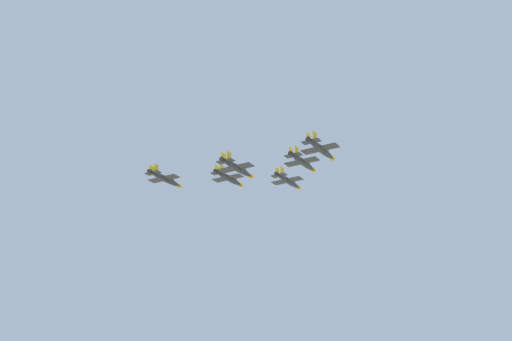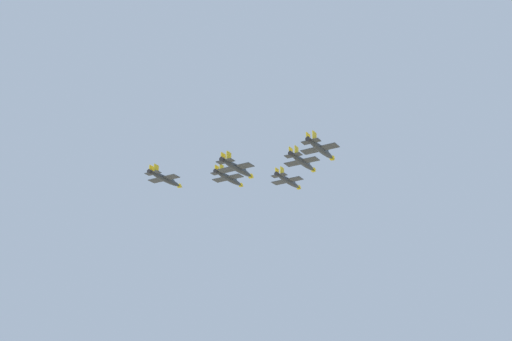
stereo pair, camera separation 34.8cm
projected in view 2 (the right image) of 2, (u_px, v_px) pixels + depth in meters
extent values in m
ellipsoid|color=#2D3338|center=(288.00, 181.00, 211.80)|extent=(10.48, 13.61, 1.97)
cone|color=gold|center=(300.00, 188.00, 218.55)|extent=(2.50, 2.57, 1.67)
ellipsoid|color=#334751|center=(293.00, 182.00, 214.74)|extent=(2.72, 2.99, 1.15)
cube|color=#2D3338|center=(287.00, 181.00, 211.15)|extent=(10.93, 9.19, 0.20)
cube|color=gold|center=(275.00, 183.00, 213.57)|extent=(2.45, 3.01, 0.24)
cube|color=gold|center=(300.00, 178.00, 208.77)|extent=(2.45, 3.01, 0.24)
cube|color=#2D3338|center=(279.00, 175.00, 206.71)|extent=(5.67, 5.00, 0.20)
cube|color=gold|center=(277.00, 172.00, 207.96)|extent=(1.48, 1.93, 2.84)
cube|color=gold|center=(282.00, 171.00, 207.00)|extent=(1.48, 1.93, 2.84)
cylinder|color=black|center=(277.00, 174.00, 205.40)|extent=(1.76, 1.69, 1.38)
ellipsoid|color=#2D3338|center=(229.00, 179.00, 204.88)|extent=(10.31, 13.09, 1.91)
cone|color=gold|center=(242.00, 186.00, 211.48)|extent=(2.43, 2.50, 1.62)
ellipsoid|color=#334751|center=(234.00, 179.00, 207.75)|extent=(2.66, 2.90, 1.11)
cube|color=#2D3338|center=(228.00, 178.00, 204.25)|extent=(10.55, 9.00, 0.19)
cube|color=gold|center=(216.00, 181.00, 206.54)|extent=(2.40, 2.90, 0.23)
cube|color=gold|center=(240.00, 175.00, 202.00)|extent=(2.40, 2.90, 0.23)
cube|color=#2D3338|center=(219.00, 173.00, 199.91)|extent=(5.48, 4.89, 0.19)
cube|color=gold|center=(217.00, 170.00, 201.10)|extent=(1.46, 1.86, 2.75)
cube|color=gold|center=(222.00, 169.00, 200.19)|extent=(1.46, 1.86, 2.75)
cylinder|color=black|center=(216.00, 171.00, 198.62)|extent=(1.70, 1.64, 1.33)
ellipsoid|color=#2D3338|center=(303.00, 162.00, 191.59)|extent=(10.69, 13.49, 1.97)
cone|color=gold|center=(315.00, 171.00, 198.42)|extent=(2.52, 2.58, 1.67)
ellipsoid|color=#334751|center=(307.00, 164.00, 194.56)|extent=(2.75, 2.99, 1.15)
cube|color=#2D3338|center=(302.00, 162.00, 190.94)|extent=(10.88, 9.32, 0.20)
cube|color=gold|center=(288.00, 165.00, 193.29)|extent=(2.49, 2.99, 0.24)
cube|color=gold|center=(316.00, 158.00, 188.63)|extent=(2.49, 2.99, 0.24)
cube|color=#2D3338|center=(293.00, 155.00, 186.45)|extent=(5.65, 5.06, 0.20)
cube|color=gold|center=(291.00, 152.00, 187.68)|extent=(1.51, 1.92, 2.84)
cube|color=gold|center=(297.00, 151.00, 186.75)|extent=(1.51, 1.92, 2.84)
cylinder|color=black|center=(291.00, 153.00, 185.11)|extent=(1.76, 1.70, 1.38)
ellipsoid|color=#2D3338|center=(165.00, 179.00, 197.53)|extent=(10.38, 13.02, 1.91)
cone|color=gold|center=(181.00, 187.00, 204.16)|extent=(2.44, 2.50, 1.62)
ellipsoid|color=#334751|center=(172.00, 180.00, 200.41)|extent=(2.66, 2.89, 1.11)
cube|color=#2D3338|center=(164.00, 179.00, 196.90)|extent=(10.51, 9.04, 0.19)
cube|color=gold|center=(152.00, 181.00, 199.16)|extent=(2.41, 2.89, 0.23)
cube|color=gold|center=(176.00, 176.00, 194.68)|extent=(2.41, 2.89, 0.23)
cube|color=#2D3338|center=(153.00, 173.00, 192.54)|extent=(5.47, 4.90, 0.19)
cube|color=gold|center=(151.00, 170.00, 193.74)|extent=(1.47, 1.85, 2.75)
cube|color=gold|center=(156.00, 169.00, 192.84)|extent=(1.47, 1.85, 2.75)
cylinder|color=black|center=(150.00, 171.00, 191.25)|extent=(1.70, 1.65, 1.33)
ellipsoid|color=#2D3338|center=(321.00, 149.00, 170.21)|extent=(10.25, 13.14, 1.91)
cone|color=gold|center=(333.00, 159.00, 176.79)|extent=(2.43, 2.50, 1.62)
ellipsoid|color=#334751|center=(326.00, 151.00, 173.07)|extent=(2.65, 2.90, 1.11)
cube|color=#2D3338|center=(320.00, 149.00, 169.58)|extent=(10.57, 8.96, 0.19)
cube|color=gold|center=(304.00, 152.00, 171.90)|extent=(2.39, 2.91, 0.23)
cube|color=gold|center=(336.00, 145.00, 167.30)|extent=(2.39, 2.91, 0.23)
cube|color=#2D3338|center=(311.00, 141.00, 165.25)|extent=(5.49, 4.87, 0.19)
cube|color=gold|center=(308.00, 138.00, 166.46)|extent=(1.45, 1.87, 2.76)
cube|color=gold|center=(315.00, 136.00, 165.54)|extent=(1.45, 1.87, 2.76)
cylinder|color=black|center=(308.00, 139.00, 163.97)|extent=(1.70, 1.64, 1.34)
ellipsoid|color=#2D3338|center=(237.00, 168.00, 183.52)|extent=(10.64, 13.62, 1.98)
cone|color=gold|center=(252.00, 177.00, 190.34)|extent=(2.52, 2.59, 1.68)
ellipsoid|color=#334751|center=(243.00, 170.00, 186.48)|extent=(2.75, 3.01, 1.15)
cube|color=#2D3338|center=(236.00, 168.00, 182.86)|extent=(10.96, 9.30, 0.20)
cube|color=gold|center=(222.00, 171.00, 185.26)|extent=(2.48, 3.01, 0.24)
cube|color=gold|center=(250.00, 164.00, 180.50)|extent=(2.48, 3.01, 0.24)
cube|color=#2D3338|center=(225.00, 161.00, 178.37)|extent=(5.69, 5.06, 0.20)
cube|color=gold|center=(223.00, 158.00, 179.62)|extent=(1.50, 1.93, 2.86)
cube|color=gold|center=(229.00, 156.00, 178.66)|extent=(1.50, 1.93, 2.86)
cylinder|color=black|center=(222.00, 159.00, 177.04)|extent=(1.77, 1.70, 1.39)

